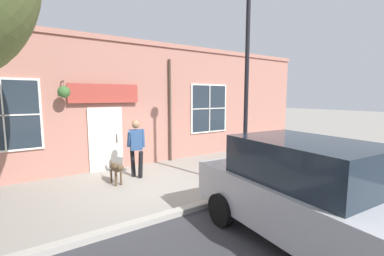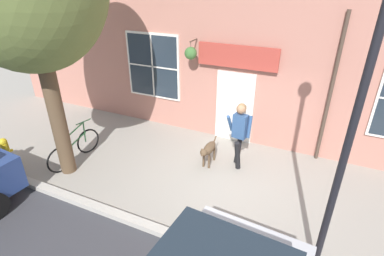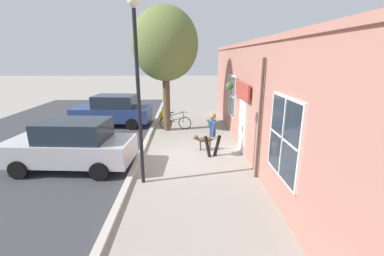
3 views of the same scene
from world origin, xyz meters
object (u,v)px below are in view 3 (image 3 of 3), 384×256
object	(u,v)px
leaning_bicycle	(175,122)
parked_car_mid_block	(72,145)
dog_on_leash	(204,140)
fire_hydrant	(162,116)
street_lamp	(137,70)
pedestrian_walking	(213,130)
street_tree_by_curb	(166,47)
parked_car_nearest_curb	(113,110)

from	to	relation	value
leaning_bicycle	parked_car_mid_block	size ratio (longest dim) A/B	0.39
dog_on_leash	fire_hydrant	bearing A→B (deg)	-65.55
dog_on_leash	fire_hydrant	world-z (taller)	fire_hydrant
leaning_bicycle	street_lamp	bearing A→B (deg)	82.33
leaning_bicycle	parked_car_mid_block	distance (m)	6.10
pedestrian_walking	parked_car_mid_block	world-z (taller)	pedestrian_walking
street_tree_by_curb	parked_car_mid_block	xyz separation A→B (m)	(3.06, 4.91, -3.42)
street_lamp	leaning_bicycle	bearing A→B (deg)	-97.67
parked_car_mid_block	street_lamp	size ratio (longest dim) A/B	0.81
street_lamp	fire_hydrant	bearing A→B (deg)	-89.62
parked_car_mid_block	street_lamp	bearing A→B (deg)	156.72
pedestrian_walking	parked_car_mid_block	bearing A→B (deg)	11.26
dog_on_leash	street_lamp	xyz separation A→B (m)	(2.13, 2.83, 3.03)
street_tree_by_curb	parked_car_nearest_curb	distance (m)	4.78
street_tree_by_curb	leaning_bicycle	world-z (taller)	street_tree_by_curb
dog_on_leash	street_tree_by_curb	bearing A→B (deg)	-62.28
dog_on_leash	parked_car_mid_block	bearing A→B (deg)	19.81
dog_on_leash	street_lamp	world-z (taller)	street_lamp
fire_hydrant	street_tree_by_curb	bearing A→B (deg)	107.39
leaning_bicycle	fire_hydrant	size ratio (longest dim) A/B	2.26
pedestrian_walking	leaning_bicycle	distance (m)	4.37
parked_car_nearest_curb	parked_car_mid_block	xyz separation A→B (m)	(-0.13, 5.90, 0.00)
pedestrian_walking	fire_hydrant	bearing A→B (deg)	-65.89
street_tree_by_curb	pedestrian_walking	bearing A→B (deg)	116.68
leaning_bicycle	fire_hydrant	xyz separation A→B (m)	(0.88, -1.50, 0.02)
parked_car_mid_block	fire_hydrant	world-z (taller)	parked_car_mid_block
dog_on_leash	leaning_bicycle	xyz separation A→B (m)	(1.31, -3.30, -0.08)
pedestrian_walking	dog_on_leash	world-z (taller)	pedestrian_walking
parked_car_mid_block	dog_on_leash	bearing A→B (deg)	-160.19
street_lamp	fire_hydrant	xyz separation A→B (m)	(0.05, -7.64, -3.09)
parked_car_nearest_curb	street_lamp	size ratio (longest dim) A/B	0.81
leaning_bicycle	dog_on_leash	bearing A→B (deg)	111.59
dog_on_leash	leaning_bicycle	size ratio (longest dim) A/B	0.62
fire_hydrant	street_lamp	bearing A→B (deg)	90.38
street_tree_by_curb	parked_car_mid_block	distance (m)	6.72
dog_on_leash	parked_car_mid_block	size ratio (longest dim) A/B	0.24
parked_car_mid_block	fire_hydrant	distance (m)	7.02
parked_car_mid_block	pedestrian_walking	bearing A→B (deg)	-168.74
street_tree_by_curb	parked_car_nearest_curb	size ratio (longest dim) A/B	1.42
street_tree_by_curb	dog_on_leash	bearing A→B (deg)	117.72
street_tree_by_curb	street_lamp	size ratio (longest dim) A/B	1.15
street_tree_by_curb	street_lamp	distance (m)	6.11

